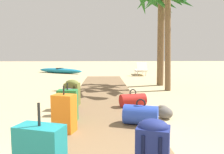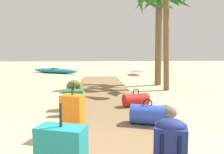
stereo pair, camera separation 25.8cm
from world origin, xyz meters
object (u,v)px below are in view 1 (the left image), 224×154
at_px(suitcase_green, 68,105).
at_px(backpack_purple, 69,99).
at_px(suitcase_orange, 64,113).
at_px(palm_tree_far_right, 171,0).
at_px(palm_tree_near_right, 159,7).
at_px(backpack_navy, 153,146).
at_px(lounge_chair, 141,70).
at_px(duffel_bag_blue, 141,115).
at_px(kayak, 60,71).
at_px(backpack_olive, 72,92).
at_px(duffel_bag_red, 133,100).

xyz_separation_m(suitcase_green, backpack_purple, (-0.09, 0.71, -0.03)).
distance_m(suitcase_orange, palm_tree_far_right, 5.89).
height_order(suitcase_green, palm_tree_near_right, palm_tree_near_right).
distance_m(backpack_navy, palm_tree_far_right, 6.49).
distance_m(suitcase_green, palm_tree_near_right, 6.31).
bearing_deg(lounge_chair, suitcase_green, -107.44).
bearing_deg(palm_tree_far_right, backpack_purple, -134.61).
xyz_separation_m(suitcase_green, backpack_navy, (1.13, -1.82, 0.02)).
distance_m(duffel_bag_blue, kayak, 11.43).
xyz_separation_m(suitcase_orange, palm_tree_far_right, (2.91, 4.33, 2.72)).
bearing_deg(suitcase_orange, kayak, 101.31).
bearing_deg(palm_tree_far_right, kayak, 126.95).
bearing_deg(backpack_olive, suitcase_orange, -86.06).
bearing_deg(suitcase_green, suitcase_orange, -86.50).
height_order(suitcase_orange, palm_tree_far_right, palm_tree_far_right).
bearing_deg(duffel_bag_blue, backpack_navy, -95.22).
height_order(suitcase_green, duffel_bag_red, suitcase_green).
bearing_deg(backpack_navy, backpack_purple, 115.70).
distance_m(duffel_bag_red, backpack_olive, 1.42).
bearing_deg(kayak, backpack_olive, -77.35).
height_order(duffel_bag_blue, lounge_chair, lounge_chair).
height_order(backpack_purple, duffel_bag_red, backpack_purple).
bearing_deg(palm_tree_far_right, duffel_bag_blue, -112.47).
height_order(duffel_bag_red, suitcase_orange, suitcase_orange).
bearing_deg(duffel_bag_red, backpack_olive, 174.28).
distance_m(duffel_bag_red, kayak, 10.20).
height_order(backpack_navy, palm_tree_far_right, palm_tree_far_right).
height_order(duffel_bag_blue, kayak, duffel_bag_blue).
height_order(suitcase_green, suitcase_orange, suitcase_orange).
height_order(backpack_navy, suitcase_orange, suitcase_orange).
distance_m(backpack_purple, lounge_chair, 8.88).
distance_m(suitcase_green, lounge_chair, 9.53).
height_order(duffel_bag_red, palm_tree_far_right, palm_tree_far_right).
bearing_deg(palm_tree_far_right, backpack_olive, -139.66).
relative_size(duffel_bag_red, palm_tree_near_right, 0.16).
bearing_deg(lounge_chair, duffel_bag_red, -100.85).
relative_size(backpack_navy, backpack_olive, 0.95).
height_order(backpack_navy, duffel_bag_red, backpack_navy).
xyz_separation_m(duffel_bag_blue, lounge_chair, (1.58, 9.34, 0.08)).
distance_m(backpack_navy, suitcase_orange, 1.68).
distance_m(backpack_purple, backpack_navy, 2.81).
distance_m(palm_tree_near_right, kayak, 8.17).
height_order(backpack_purple, palm_tree_far_right, palm_tree_far_right).
bearing_deg(palm_tree_near_right, duffel_bag_red, -111.58).
bearing_deg(backpack_navy, suitcase_orange, 130.80).
bearing_deg(suitcase_green, duffel_bag_red, 39.11).
height_order(suitcase_green, lounge_chair, lounge_chair).
xyz_separation_m(backpack_olive, palm_tree_far_right, (3.04, 2.58, 2.70)).
height_order(suitcase_orange, kayak, suitcase_orange).
distance_m(palm_tree_far_right, lounge_chair, 5.98).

